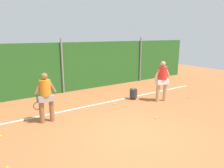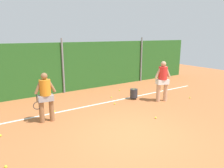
% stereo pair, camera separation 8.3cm
% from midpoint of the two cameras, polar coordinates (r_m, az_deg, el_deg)
% --- Properties ---
extents(ground_plane, '(28.77, 28.77, 0.00)m').
position_cam_midpoint_polar(ground_plane, '(8.10, -2.55, -8.82)').
color(ground_plane, '#B76638').
extents(hedge_fence_backdrop, '(18.70, 0.25, 2.65)m').
position_cam_midpoint_polar(hedge_fence_backdrop, '(11.47, -13.80, 4.27)').
color(hedge_fence_backdrop, '#286023').
rests_on(hedge_fence_backdrop, ground_plane).
extents(fence_post_center, '(0.10, 0.10, 2.87)m').
position_cam_midpoint_polar(fence_post_center, '(11.29, -13.52, 4.72)').
color(fence_post_center, gray).
rests_on(fence_post_center, ground_plane).
extents(fence_post_right, '(0.10, 0.10, 2.87)m').
position_cam_midpoint_polar(fence_post_right, '(14.10, 7.54, 6.60)').
color(fence_post_right, gray).
rests_on(fence_post_right, ground_plane).
extents(court_baseline_paint, '(13.67, 0.10, 0.01)m').
position_cam_midpoint_polar(court_baseline_paint, '(9.24, -7.10, -6.04)').
color(court_baseline_paint, white).
rests_on(court_baseline_paint, ground_plane).
extents(player_foreground_near, '(0.76, 0.48, 1.88)m').
position_cam_midpoint_polar(player_foreground_near, '(9.90, 13.23, 1.33)').
color(player_foreground_near, tan).
rests_on(player_foreground_near, ground_plane).
extents(player_midcourt, '(0.82, 0.38, 1.78)m').
position_cam_midpoint_polar(player_midcourt, '(7.67, -17.87, -2.87)').
color(player_midcourt, '#8C603D').
rests_on(player_midcourt, ground_plane).
extents(ball_hopper, '(0.36, 0.36, 0.51)m').
position_cam_midpoint_polar(ball_hopper, '(10.17, 5.60, -2.50)').
color(ball_hopper, '#2D2D33').
rests_on(ball_hopper, ground_plane).
extents(tennis_ball_0, '(0.07, 0.07, 0.07)m').
position_cam_midpoint_polar(tennis_ball_0, '(9.82, -16.01, -5.11)').
color(tennis_ball_0, '#CCDB33').
rests_on(tennis_ball_0, ground_plane).
extents(tennis_ball_2, '(0.07, 0.07, 0.07)m').
position_cam_midpoint_polar(tennis_ball_2, '(8.07, 11.50, -8.91)').
color(tennis_ball_2, '#CCDB33').
rests_on(tennis_ball_2, ground_plane).
extents(tennis_ball_3, '(0.07, 0.07, 0.07)m').
position_cam_midpoint_polar(tennis_ball_3, '(5.81, -27.01, -19.50)').
color(tennis_ball_3, '#CCDB33').
rests_on(tennis_ball_3, ground_plane).
extents(tennis_ball_4, '(0.07, 0.07, 0.07)m').
position_cam_midpoint_polar(tennis_ball_4, '(10.99, 20.01, -3.46)').
color(tennis_ball_4, '#CCDB33').
rests_on(tennis_ball_4, ground_plane).
extents(tennis_ball_5, '(0.07, 0.07, 0.07)m').
position_cam_midpoint_polar(tennis_ball_5, '(8.80, -15.58, -7.24)').
color(tennis_ball_5, '#CCDB33').
rests_on(tennis_ball_5, ground_plane).
extents(tennis_ball_6, '(0.07, 0.07, 0.07)m').
position_cam_midpoint_polar(tennis_ball_6, '(11.63, 1.70, -1.75)').
color(tennis_ball_6, '#CCDB33').
rests_on(tennis_ball_6, ground_plane).
extents(tennis_ball_7, '(0.07, 0.07, 0.07)m').
position_cam_midpoint_polar(tennis_ball_7, '(10.35, -0.51, -3.64)').
color(tennis_ball_7, '#CCDB33').
rests_on(tennis_ball_7, ground_plane).
extents(tennis_ball_8, '(0.07, 0.07, 0.07)m').
position_cam_midpoint_polar(tennis_ball_8, '(9.41, 0.42, -5.39)').
color(tennis_ball_8, '#CCDB33').
rests_on(tennis_ball_8, ground_plane).
extents(tennis_ball_9, '(0.07, 0.07, 0.07)m').
position_cam_midpoint_polar(tennis_ball_9, '(7.42, -28.27, -12.32)').
color(tennis_ball_9, '#CCDB33').
rests_on(tennis_ball_9, ground_plane).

